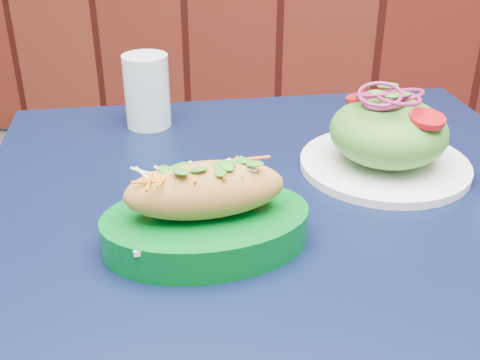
# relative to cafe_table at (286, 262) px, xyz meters

# --- Properties ---
(cafe_table) EXTENTS (1.02, 1.02, 0.75)m
(cafe_table) POSITION_rel_cafe_table_xyz_m (0.00, 0.00, 0.00)
(cafe_table) COLOR black
(cafe_table) RESTS_ON ground
(banh_mi_basket) EXTENTS (0.28, 0.23, 0.11)m
(banh_mi_basket) POSITION_rel_cafe_table_xyz_m (-0.08, -0.10, 0.13)
(banh_mi_basket) COLOR #00601A
(banh_mi_basket) RESTS_ON cafe_table
(salad_plate) EXTENTS (0.24, 0.24, 0.13)m
(salad_plate) POSITION_rel_cafe_table_xyz_m (0.12, 0.13, 0.14)
(salad_plate) COLOR white
(salad_plate) RESTS_ON cafe_table
(water_glass) EXTENTS (0.07, 0.07, 0.12)m
(water_glass) POSITION_rel_cafe_table_xyz_m (-0.26, 0.23, 0.15)
(water_glass) COLOR silver
(water_glass) RESTS_ON cafe_table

